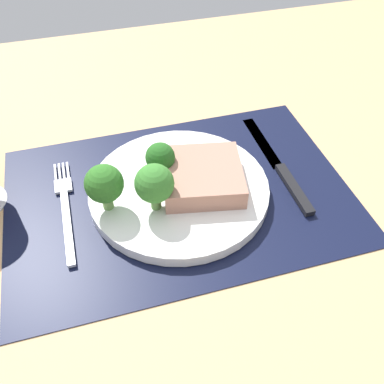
# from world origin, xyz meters

# --- Properties ---
(ground_plane) EXTENTS (1.40, 1.10, 0.03)m
(ground_plane) POSITION_xyz_m (0.00, 0.00, -0.01)
(ground_plane) COLOR tan
(placemat) EXTENTS (0.47, 0.32, 0.00)m
(placemat) POSITION_xyz_m (0.00, 0.00, 0.00)
(placemat) COLOR black
(placemat) RESTS_ON ground_plane
(plate) EXTENTS (0.25, 0.25, 0.02)m
(plate) POSITION_xyz_m (0.00, 0.00, 0.01)
(plate) COLOR white
(plate) RESTS_ON placemat
(steak) EXTENTS (0.12, 0.12, 0.03)m
(steak) POSITION_xyz_m (0.03, -0.01, 0.03)
(steak) COLOR tan
(steak) RESTS_ON plate
(broccoli_center) EXTENTS (0.05, 0.05, 0.07)m
(broccoli_center) POSITION_xyz_m (-0.04, -0.03, 0.06)
(broccoli_center) COLOR #5B8942
(broccoli_center) RESTS_ON plate
(broccoli_back_left) EXTENTS (0.04, 0.04, 0.06)m
(broccoli_back_left) POSITION_xyz_m (-0.02, 0.02, 0.05)
(broccoli_back_left) COLOR #6B994C
(broccoli_back_left) RESTS_ON plate
(broccoli_near_fork) EXTENTS (0.05, 0.05, 0.07)m
(broccoli_near_fork) POSITION_xyz_m (-0.10, -0.01, 0.06)
(broccoli_near_fork) COLOR #6B994C
(broccoli_near_fork) RESTS_ON plate
(fork) EXTENTS (0.02, 0.19, 0.01)m
(fork) POSITION_xyz_m (-0.16, 0.01, 0.01)
(fork) COLOR silver
(fork) RESTS_ON placemat
(knife) EXTENTS (0.02, 0.23, 0.01)m
(knife) POSITION_xyz_m (0.16, 0.01, 0.01)
(knife) COLOR black
(knife) RESTS_ON placemat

